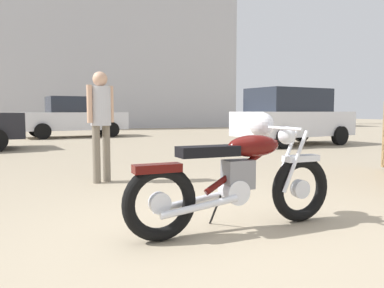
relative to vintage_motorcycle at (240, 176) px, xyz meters
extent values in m
plane|color=gray|center=(-0.21, -0.14, -0.49)|extent=(80.00, 80.00, 0.00)
torus|color=black|center=(0.67, 0.01, -0.17)|extent=(0.64, 0.14, 0.64)
cylinder|color=silver|center=(0.67, 0.01, -0.17)|extent=(0.18, 0.09, 0.18)
torus|color=black|center=(-0.77, -0.07, -0.17)|extent=(0.64, 0.14, 0.64)
cylinder|color=silver|center=(-0.77, -0.07, -0.17)|extent=(0.18, 0.09, 0.18)
cube|color=silver|center=(0.67, 0.01, 0.13)|extent=(0.37, 0.15, 0.06)
cube|color=#4C0C0A|center=(-0.79, -0.07, 0.12)|extent=(0.41, 0.15, 0.07)
cylinder|color=silver|center=(0.54, 0.08, 0.11)|extent=(0.29, 0.05, 0.58)
cylinder|color=silver|center=(0.54, -0.07, 0.11)|extent=(0.29, 0.05, 0.58)
sphere|color=silver|center=(0.49, 0.00, 0.35)|extent=(0.17, 0.17, 0.17)
cylinder|color=silver|center=(0.41, 0.00, 0.42)|extent=(0.06, 0.62, 0.03)
sphere|color=silver|center=(0.40, 0.30, 0.44)|extent=(0.25, 0.25, 0.25)
cylinder|color=#4C0C0A|center=(0.01, -0.02, 0.09)|extent=(0.76, 0.10, 0.47)
ellipsoid|color=#4C0C0A|center=(0.13, -0.02, 0.27)|extent=(0.53, 0.25, 0.20)
cube|color=black|center=(-0.33, -0.04, 0.24)|extent=(0.55, 0.23, 0.09)
cube|color=slate|center=(-0.03, -0.03, 0.02)|extent=(0.27, 0.19, 0.26)
cylinder|color=silver|center=(-0.07, -0.03, -0.13)|extent=(0.23, 0.21, 0.22)
cylinder|color=silver|center=(-0.46, 0.05, -0.21)|extent=(0.70, 0.10, 0.14)
cylinder|color=silver|center=(-0.45, -0.15, -0.21)|extent=(0.70, 0.10, 0.14)
cylinder|color=black|center=(-0.18, 0.14, -0.33)|extent=(0.03, 0.24, 0.33)
cylinder|color=#706656|center=(-0.95, 2.76, -0.06)|extent=(0.12, 0.12, 0.86)
cylinder|color=#706656|center=(-0.79, 2.84, -0.06)|extent=(0.12, 0.12, 0.86)
cylinder|color=#B2B2B7|center=(-0.87, 2.80, 0.66)|extent=(0.30, 0.30, 0.58)
cylinder|color=tan|center=(-1.04, 2.71, 0.69)|extent=(0.08, 0.08, 0.55)
cylinder|color=tan|center=(-0.70, 2.89, 0.69)|extent=(0.08, 0.08, 0.55)
sphere|color=tan|center=(-0.87, 2.80, 1.06)|extent=(0.22, 0.22, 0.22)
cylinder|color=black|center=(6.82, 8.32, -0.19)|extent=(0.62, 0.29, 0.60)
cylinder|color=black|center=(7.09, 6.70, -0.19)|extent=(0.62, 0.29, 0.60)
cylinder|color=black|center=(4.45, 7.92, -0.19)|extent=(0.62, 0.29, 0.60)
cylinder|color=black|center=(4.72, 6.30, -0.19)|extent=(0.62, 0.29, 0.60)
cube|color=silver|center=(5.77, 7.31, 0.19)|extent=(4.12, 2.26, 0.76)
cube|color=#232833|center=(5.52, 7.27, 0.93)|extent=(2.62, 1.89, 0.72)
cylinder|color=black|center=(0.62, 14.76, -0.18)|extent=(0.64, 0.29, 0.62)
cylinder|color=black|center=(0.88, 13.06, -0.18)|extent=(0.64, 0.29, 0.62)
cylinder|color=black|center=(-2.05, 14.35, -0.18)|extent=(0.64, 0.29, 0.62)
cylinder|color=black|center=(-1.79, 12.65, -0.18)|extent=(0.64, 0.29, 0.62)
cube|color=silver|center=(-0.59, 13.70, 0.18)|extent=(4.41, 2.34, 0.72)
cube|color=#232833|center=(-0.59, 13.70, 0.86)|extent=(2.21, 1.84, 0.64)
cube|color=#B2B2B7|center=(1.84, 27.42, 4.25)|extent=(18.83, 13.99, 9.49)
camera|label=1|loc=(-1.62, -3.07, 0.58)|focal=36.05mm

